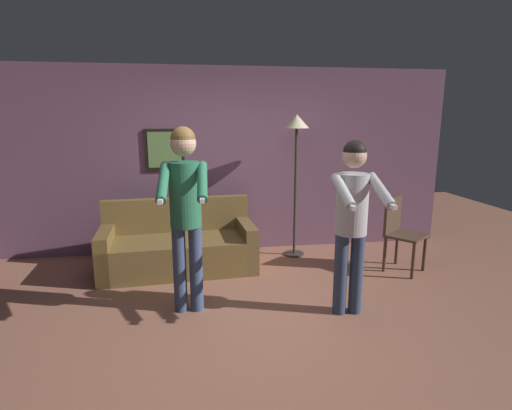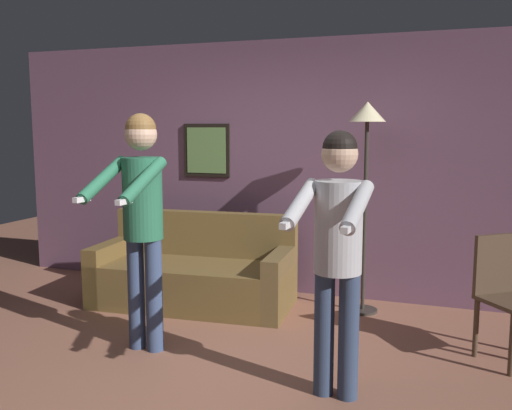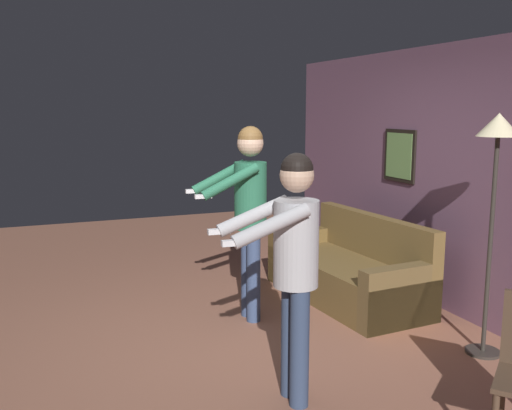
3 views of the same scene
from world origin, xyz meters
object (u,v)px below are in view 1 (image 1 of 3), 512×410
Objects in this scene: dining_chair_distant at (400,230)px; couch at (179,248)px; person_standing_left at (185,202)px; person_standing_right at (352,212)px; torchiere_lamp at (296,139)px.

couch is at bearing 171.19° from dining_chair_distant.
couch is 2.81m from dining_chair_distant.
person_standing_right is (1.56, -0.28, -0.09)m from person_standing_left.
torchiere_lamp is at bearing 147.51° from dining_chair_distant.
couch is at bearing 139.15° from person_standing_right.
couch is 2.37m from person_standing_right.
person_standing_left is at bearing -133.97° from torchiere_lamp.
person_standing_right is at bearing -40.85° from couch.
torchiere_lamp is 1.07× the size of person_standing_left.
torchiere_lamp is (1.59, 0.32, 1.35)m from couch.
person_standing_right is at bearing -135.73° from dining_chair_distant.
dining_chair_distant is at bearing 44.27° from person_standing_right.
torchiere_lamp is 2.15m from person_standing_left.
couch is 2.10× the size of dining_chair_distant.
person_standing_left is (0.14, -1.18, 0.85)m from couch.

